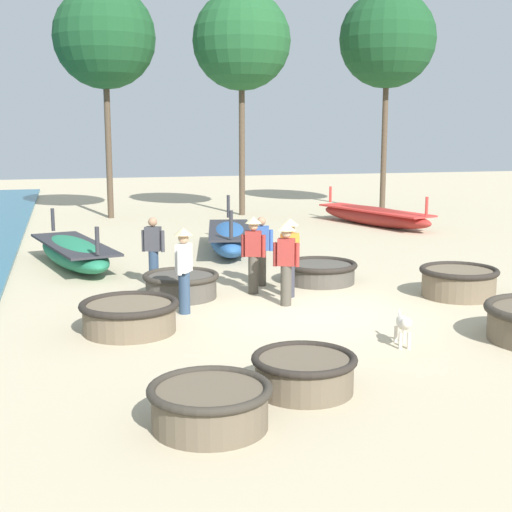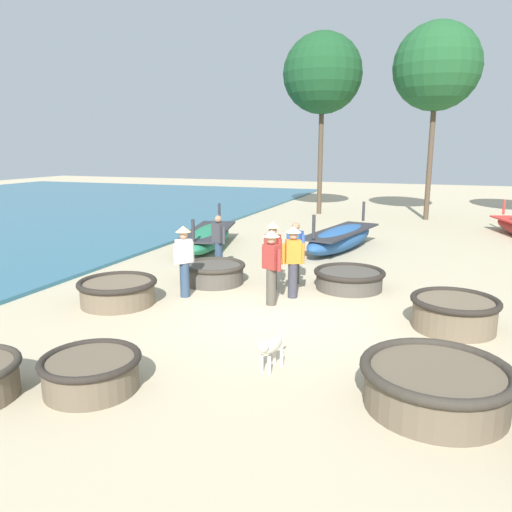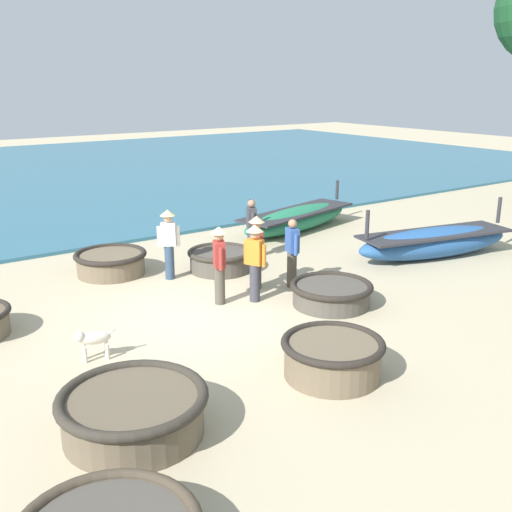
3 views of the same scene
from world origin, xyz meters
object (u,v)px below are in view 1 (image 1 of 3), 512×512
Objects in this scene: coracle_far_left at (210,404)px; fisherman_by_coracle at (286,259)px; fisherman_standing_left at (261,249)px; tree_center at (387,40)px; coracle_nearest at (459,281)px; dog at (403,325)px; fisherman_crouching at (153,250)px; coracle_beside_post at (181,284)px; fisherman_hauling at (184,265)px; fisherman_with_hat at (290,252)px; long_boat_white_hull at (74,252)px; coracle_far_right at (304,372)px; fisherman_standing_right at (253,250)px; long_boat_green_hull at (374,216)px; coracle_tilted at (320,271)px; tree_leftmost at (242,41)px; tree_right_mid at (105,38)px; long_boat_red_hull at (230,238)px; coracle_weathered at (129,315)px.

fisherman_by_coracle reaches higher than coracle_far_left.
fisherman_standing_left is 17.37m from tree_center.
coracle_nearest is 1.05× the size of fisherman_standing_left.
fisherman_crouching is at bearing 121.26° from dog.
tree_center reaches higher than coracle_beside_post.
fisherman_with_hat is at bearing 18.58° from fisherman_hauling.
long_boat_white_hull is 17.87m from tree_center.
coracle_nearest is at bearing -14.80° from fisherman_with_hat.
fisherman_by_coracle is at bearing 75.59° from coracle_far_right.
long_boat_white_hull reaches higher than dog.
fisherman_standing_right is (1.57, -0.01, 0.67)m from coracle_beside_post.
coracle_tilted is at bearing -121.22° from long_boat_green_hull.
coracle_tilted is at bearing 138.40° from coracle_nearest.
coracle_tilted is 0.19× the size of tree_leftmost.
fisherman_crouching is 18.35m from tree_center.
fisherman_by_coracle is (4.06, -5.33, 0.58)m from long_boat_white_hull.
long_boat_white_hull is (-5.45, 3.46, 0.11)m from coracle_tilted.
tree_right_mid is at bearing 98.46° from fisherman_standing_right.
tree_leftmost is at bearing 79.40° from fisherman_by_coracle.
long_boat_green_hull is (6.40, 4.20, -0.05)m from long_boat_red_hull.
tree_right_mid is (0.73, 16.55, 6.63)m from coracle_weathered.
tree_center is (11.25, 15.33, 6.24)m from fisherman_hauling.
fisherman_by_coracle is at bearing -90.33° from fisherman_standing_left.
coracle_weathered is 1.04× the size of fisherman_standing_right.
coracle_nearest is 1.05× the size of fisherman_crouching.
fisherman_standing_right is at bearing -117.58° from fisherman_standing_left.
fisherman_standing_left is (1.20, 6.53, 0.56)m from coracle_far_right.
coracle_weathered reaches higher than coracle_beside_post.
coracle_nearest is 0.35× the size of long_boat_red_hull.
coracle_weathered is 4.69m from dog.
coracle_tilted is 6.46m from long_boat_white_hull.
long_boat_white_hull is at bearing 133.15° from fisherman_with_hat.
fisherman_with_hat is (-1.11, -1.18, 0.69)m from coracle_tilted.
long_boat_green_hull reaches higher than coracle_nearest.
coracle_weathered is at bearing 154.55° from dog.
coracle_nearest is 1.15× the size of coracle_far_right.
fisherman_by_coracle is 1.06× the size of fisherman_crouching.
coracle_weathered is 1.16× the size of coracle_far_left.
fisherman_with_hat is 1.06× the size of fisherman_standing_left.
tree_right_mid is 0.96× the size of tree_center.
long_boat_red_hull is 2.86× the size of fisherman_standing_right.
fisherman_standing_right reaches higher than coracle_far_left.
fisherman_with_hat reaches higher than fisherman_standing_left.
coracle_far_right is at bearing -117.38° from long_boat_green_hull.
long_boat_white_hull is 6.39m from fisherman_with_hat.
coracle_far_left is 0.96× the size of fisherman_standing_left.
fisherman_crouching is at bearing -89.43° from tree_right_mid.
long_boat_red_hull reaches higher than dog.
tree_leftmost reaches higher than fisherman_hauling.
fisherman_hauling is 20.01m from tree_center.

